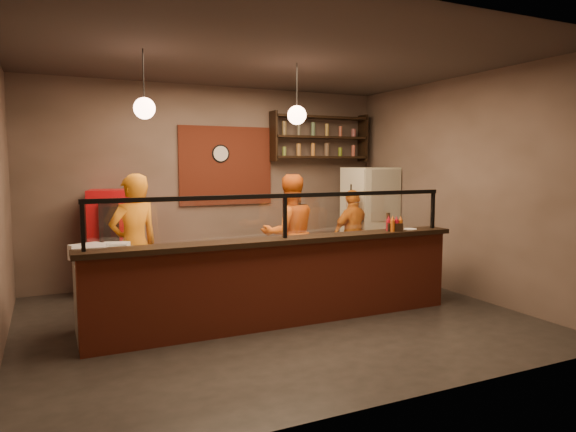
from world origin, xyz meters
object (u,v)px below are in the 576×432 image
red_cooler (114,242)px  pizza_dough (293,244)px  pepper_mill (388,221)px  fridge (370,221)px  wall_clock (220,154)px  cook_mid (290,234)px  cook_right (353,235)px  cook_left (134,245)px  condiment_caddy (394,227)px

red_cooler → pizza_dough: bearing=-33.7°
pepper_mill → fridge: bearing=61.8°
fridge → pepper_mill: (-1.06, -1.98, 0.24)m
wall_clock → cook_mid: size_ratio=0.17×
cook_mid → pizza_dough: (-0.43, -1.01, 0.02)m
pizza_dough → fridge: bearing=35.6°
cook_mid → red_cooler: cook_mid is taller
cook_right → pepper_mill: size_ratio=6.60×
cook_left → cook_mid: (2.29, 0.23, -0.02)m
red_cooler → condiment_caddy: 4.08m
red_cooler → condiment_caddy: red_cooler is taller
fridge → pizza_dough: fridge is taller
red_cooler → condiment_caddy: (3.22, -2.48, 0.33)m
wall_clock → pizza_dough: size_ratio=0.63×
wall_clock → red_cooler: wall_clock is taller
cook_right → condiment_caddy: cook_right is taller
cook_mid → pizza_dough: 1.10m
cook_right → cook_left: bearing=-0.9°
cook_left → cook_right: cook_left is taller
wall_clock → fridge: bearing=-15.7°
wall_clock → fridge: 2.85m
cook_left → fridge: (4.16, 0.87, 0.03)m
red_cooler → pepper_mill: size_ratio=6.82×
wall_clock → red_cooler: 2.22m
fridge → cook_right: bearing=-152.6°
pizza_dough → cook_mid: bearing=66.9°
wall_clock → pepper_mill: size_ratio=1.31×
pizza_dough → cook_right: bearing=37.0°
wall_clock → cook_left: wall_clock is taller
cook_mid → condiment_caddy: size_ratio=9.36×
red_cooler → pepper_mill: bearing=-24.0°
cook_mid → pepper_mill: size_ratio=7.79×
cook_left → red_cooler: (-0.10, 1.26, -0.13)m
condiment_caddy → pepper_mill: size_ratio=0.83×
wall_clock → cook_left: bearing=-136.5°
condiment_caddy → fridge: bearing=63.6°
red_cooler → condiment_caddy: size_ratio=8.20×
fridge → red_cooler: 4.28m
cook_left → cook_right: 3.65m
cook_left → condiment_caddy: (3.12, -1.21, 0.21)m
cook_left → cook_mid: bearing=164.9°
cook_left → cook_right: bearing=167.6°
wall_clock → cook_mid: wall_clock is taller
fridge → wall_clock: bearing=160.8°
cook_left → pizza_dough: 2.01m
pizza_dough → condiment_caddy: size_ratio=2.49×
wall_clock → cook_mid: bearing=-64.7°
pizza_dough → condiment_caddy: 1.35m
cook_mid → cook_left: bearing=10.5°
pizza_dough → pepper_mill: 1.31m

